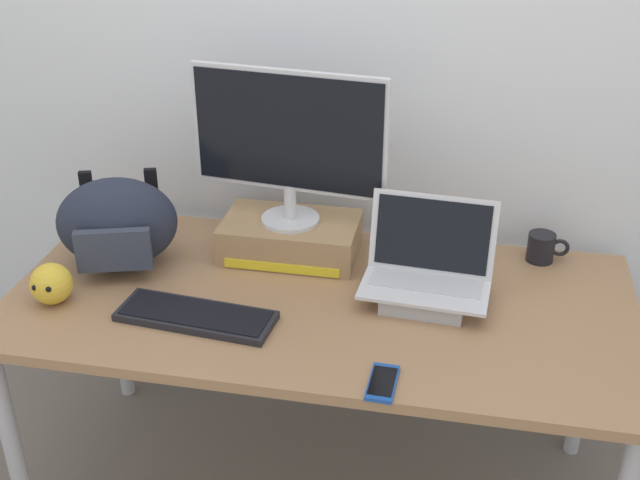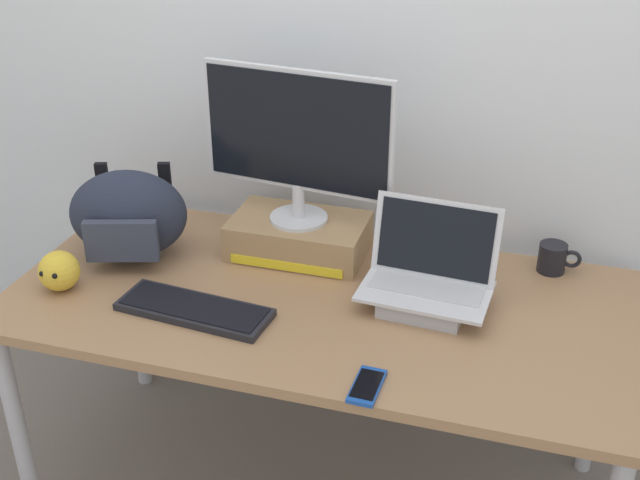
{
  "view_description": "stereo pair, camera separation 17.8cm",
  "coord_description": "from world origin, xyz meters",
  "px_view_note": "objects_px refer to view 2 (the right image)",
  "views": [
    {
      "loc": [
        0.36,
        -1.84,
        1.9
      ],
      "look_at": [
        0.0,
        0.0,
        0.91
      ],
      "focal_mm": 44.8,
      "sensor_mm": 36.0,
      "label": 1
    },
    {
      "loc": [
        0.54,
        -1.79,
        1.9
      ],
      "look_at": [
        0.0,
        0.0,
        0.91
      ],
      "focal_mm": 44.8,
      "sensor_mm": 36.0,
      "label": 2
    }
  ],
  "objects_px": {
    "external_keyboard": "(194,309)",
    "toner_box_yellow": "(299,236)",
    "open_laptop": "(427,286)",
    "coffee_mug": "(553,258)",
    "cell_phone": "(367,386)",
    "plush_toy": "(59,271)",
    "desktop_monitor": "(297,139)",
    "messenger_backpack": "(128,215)"
  },
  "relations": [
    {
      "from": "external_keyboard",
      "to": "toner_box_yellow",
      "type": "bearing_deg",
      "value": 72.94
    },
    {
      "from": "open_laptop",
      "to": "coffee_mug",
      "type": "xyz_separation_m",
      "value": [
        0.32,
        0.28,
        -0.01
      ]
    },
    {
      "from": "cell_phone",
      "to": "plush_toy",
      "type": "xyz_separation_m",
      "value": [
        -0.93,
        0.18,
        0.05
      ]
    },
    {
      "from": "desktop_monitor",
      "to": "open_laptop",
      "type": "distance_m",
      "value": 0.55
    },
    {
      "from": "desktop_monitor",
      "to": "cell_phone",
      "type": "bearing_deg",
      "value": -51.79
    },
    {
      "from": "external_keyboard",
      "to": "desktop_monitor",
      "type": "bearing_deg",
      "value": 72.91
    },
    {
      "from": "toner_box_yellow",
      "to": "external_keyboard",
      "type": "bearing_deg",
      "value": -112.4
    },
    {
      "from": "open_laptop",
      "to": "messenger_backpack",
      "type": "relative_size",
      "value": 0.92
    },
    {
      "from": "messenger_backpack",
      "to": "cell_phone",
      "type": "height_order",
      "value": "messenger_backpack"
    },
    {
      "from": "messenger_backpack",
      "to": "open_laptop",
      "type": "bearing_deg",
      "value": -18.54
    },
    {
      "from": "coffee_mug",
      "to": "plush_toy",
      "type": "xyz_separation_m",
      "value": [
        -1.32,
        -0.5,
        0.01
      ]
    },
    {
      "from": "open_laptop",
      "to": "coffee_mug",
      "type": "bearing_deg",
      "value": 45.25
    },
    {
      "from": "cell_phone",
      "to": "coffee_mug",
      "type": "bearing_deg",
      "value": 62.19
    },
    {
      "from": "open_laptop",
      "to": "cell_phone",
      "type": "relative_size",
      "value": 2.58
    },
    {
      "from": "open_laptop",
      "to": "external_keyboard",
      "type": "height_order",
      "value": "open_laptop"
    },
    {
      "from": "external_keyboard",
      "to": "messenger_backpack",
      "type": "height_order",
      "value": "messenger_backpack"
    },
    {
      "from": "desktop_monitor",
      "to": "plush_toy",
      "type": "xyz_separation_m",
      "value": [
        -0.57,
        -0.39,
        -0.31
      ]
    },
    {
      "from": "desktop_monitor",
      "to": "external_keyboard",
      "type": "xyz_separation_m",
      "value": [
        -0.16,
        -0.4,
        -0.36
      ]
    },
    {
      "from": "messenger_backpack",
      "to": "plush_toy",
      "type": "height_order",
      "value": "messenger_backpack"
    },
    {
      "from": "coffee_mug",
      "to": "cell_phone",
      "type": "distance_m",
      "value": 0.79
    },
    {
      "from": "desktop_monitor",
      "to": "external_keyboard",
      "type": "relative_size",
      "value": 1.33
    },
    {
      "from": "desktop_monitor",
      "to": "coffee_mug",
      "type": "bearing_deg",
      "value": 14.78
    },
    {
      "from": "open_laptop",
      "to": "messenger_backpack",
      "type": "height_order",
      "value": "same"
    },
    {
      "from": "coffee_mug",
      "to": "plush_toy",
      "type": "relative_size",
      "value": 1.07
    },
    {
      "from": "plush_toy",
      "to": "messenger_backpack",
      "type": "bearing_deg",
      "value": 67.13
    },
    {
      "from": "toner_box_yellow",
      "to": "coffee_mug",
      "type": "distance_m",
      "value": 0.75
    },
    {
      "from": "messenger_backpack",
      "to": "plush_toy",
      "type": "xyz_separation_m",
      "value": [
        -0.1,
        -0.23,
        -0.08
      ]
    },
    {
      "from": "open_laptop",
      "to": "external_keyboard",
      "type": "distance_m",
      "value": 0.63
    },
    {
      "from": "toner_box_yellow",
      "to": "cell_phone",
      "type": "xyz_separation_m",
      "value": [
        0.35,
        -0.58,
        -0.05
      ]
    },
    {
      "from": "coffee_mug",
      "to": "cell_phone",
      "type": "bearing_deg",
      "value": -119.76
    },
    {
      "from": "toner_box_yellow",
      "to": "external_keyboard",
      "type": "distance_m",
      "value": 0.43
    },
    {
      "from": "cell_phone",
      "to": "messenger_backpack",
      "type": "bearing_deg",
      "value": 155.26
    },
    {
      "from": "external_keyboard",
      "to": "cell_phone",
      "type": "height_order",
      "value": "external_keyboard"
    },
    {
      "from": "plush_toy",
      "to": "coffee_mug",
      "type": "bearing_deg",
      "value": 20.64
    },
    {
      "from": "desktop_monitor",
      "to": "plush_toy",
      "type": "bearing_deg",
      "value": -139.14
    },
    {
      "from": "toner_box_yellow",
      "to": "open_laptop",
      "type": "relative_size",
      "value": 1.13
    },
    {
      "from": "open_laptop",
      "to": "external_keyboard",
      "type": "xyz_separation_m",
      "value": [
        -0.59,
        -0.22,
        -0.04
      ]
    },
    {
      "from": "cell_phone",
      "to": "plush_toy",
      "type": "height_order",
      "value": "plush_toy"
    },
    {
      "from": "desktop_monitor",
      "to": "messenger_backpack",
      "type": "distance_m",
      "value": 0.55
    },
    {
      "from": "cell_phone",
      "to": "plush_toy",
      "type": "bearing_deg",
      "value": 170.68
    },
    {
      "from": "toner_box_yellow",
      "to": "plush_toy",
      "type": "bearing_deg",
      "value": -145.74
    },
    {
      "from": "plush_toy",
      "to": "external_keyboard",
      "type": "bearing_deg",
      "value": -1.11
    }
  ]
}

